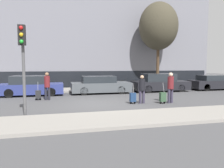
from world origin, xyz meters
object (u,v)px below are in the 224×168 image
Objects in this scene: parked_car_3 at (213,83)px; pedestrian_left at (47,84)px; parked_car_2 at (160,83)px; trolley_center at (133,97)px; parked_car_1 at (100,85)px; pedestrian_center at (142,88)px; parked_car_0 at (31,86)px; trolley_right at (163,97)px; traffic_light at (23,52)px; bare_tree_near_crossing at (158,26)px; parked_bicycle at (128,84)px; trolley_left at (38,94)px; pedestrian_right at (171,86)px.

parked_car_3 is 2.45× the size of pedestrian_left.
trolley_center is (-4.17, -5.13, -0.32)m from parked_car_2.
pedestrian_center reaches higher than parked_car_1.
parked_car_2 reaches higher than parked_car_0.
traffic_light reaches higher than trolley_right.
parked_car_0 is 10.10m from parked_car_2.
pedestrian_center reaches higher than trolley_center.
trolley_center is at bearing -124.21° from bare_tree_near_crossing.
pedestrian_left is (-3.82, -2.46, 0.35)m from parked_car_1.
parked_car_2 is at bearing 0.50° from parked_car_0.
parked_bicycle is at bearing 165.26° from parked_car_3.
parked_car_2 reaches higher than parked_car_3.
parked_car_1 is at bearing -157.00° from bare_tree_near_crossing.
pedestrian_left is 1.49× the size of trolley_center.
parked_car_1 is 2.55× the size of parked_bicycle.
trolley_left is at bearing -148.99° from parked_bicycle.
trolley_left is 0.31× the size of traffic_light.
parked_bicycle is at bearing 76.32° from pedestrian_center.
parked_car_2 is at bearing 14.79° from trolley_left.
trolley_left is (-14.62, -2.45, -0.26)m from parked_car_3.
parked_car_3 reaches higher than trolley_right.
parked_car_3 is 9.45m from trolley_right.
pedestrian_center is 7.17m from parked_bicycle.
parked_car_2 is 6.62m from trolley_center.
bare_tree_near_crossing is at bearing 13.06° from parked_car_0.
pedestrian_center is 0.77m from trolley_center.
parked_car_1 is 5.13m from trolley_center.
parked_car_3 is 10.18m from pedestrian_center.
pedestrian_right is 7.28m from parked_bicycle.
traffic_light is 14.63m from bare_tree_near_crossing.
parked_car_2 is 5.74m from pedestrian_right.
parked_car_1 is 2.63× the size of pedestrian_left.
trolley_center is at bearing 20.05° from traffic_light.
parked_bicycle is 0.22× the size of bare_tree_near_crossing.
parked_car_0 is 2.48× the size of parked_bicycle.
trolley_right is (7.58, -5.40, -0.28)m from parked_car_0.
pedestrian_right is at bearing 12.84° from traffic_light.
parked_car_1 is at bearing 57.16° from traffic_light.
parked_car_0 is 3.71× the size of trolley_right.
parked_car_1 is 3.52m from parked_bicycle.
parked_car_0 is at bearing 139.60° from trolley_center.
traffic_light reaches higher than parked_car_0.
parked_car_2 is 6.05m from trolley_right.
bare_tree_near_crossing is (9.89, 5.03, 4.80)m from pedestrian_left.
pedestrian_center is 1.35× the size of trolley_right.
trolley_center is at bearing -129.12° from parked_car_2.
pedestrian_right is (8.11, -5.29, 0.33)m from parked_car_0.
pedestrian_left reaches higher than trolley_left.
pedestrian_right is at bearing -6.34° from trolley_center.
parked_car_2 is 1.24× the size of traffic_light.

